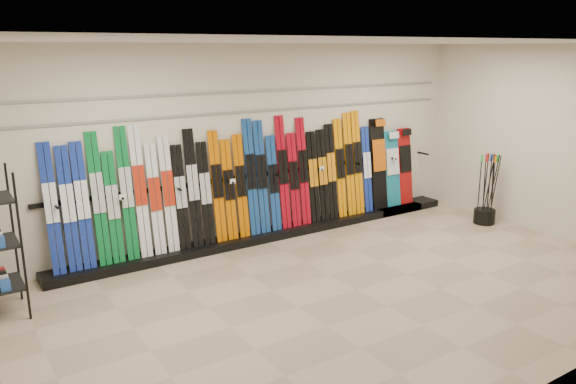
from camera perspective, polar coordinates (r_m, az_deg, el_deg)
floor at (r=7.17m, az=6.99°, el=-9.82°), size 8.00×8.00×0.00m
back_wall at (r=8.71m, az=-3.36°, el=4.96°), size 8.00×0.00×8.00m
right_wall at (r=9.75m, az=25.66°, el=4.58°), size 0.00×5.00×5.00m
ceiling at (r=6.54m, az=7.82°, el=14.89°), size 8.00×8.00×0.00m
ski_rack_base at (r=8.99m, az=-1.28°, el=-4.18°), size 8.00×0.40×0.12m
skis at (r=8.48m, az=-5.51°, el=0.78°), size 5.38×0.28×1.81m
snowboards at (r=10.34m, az=10.43°, el=2.59°), size 0.95×0.25×1.60m
pole_bin at (r=10.21m, az=19.31°, el=-2.34°), size 0.35×0.35×0.25m
ski_poles at (r=10.11m, az=19.70°, el=0.32°), size 0.37×0.28×1.18m
slatwall_rail_0 at (r=8.62m, az=-3.34°, el=8.22°), size 7.60×0.02×0.03m
slatwall_rail_1 at (r=8.60m, az=-3.37°, el=10.21°), size 7.60×0.02×0.03m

